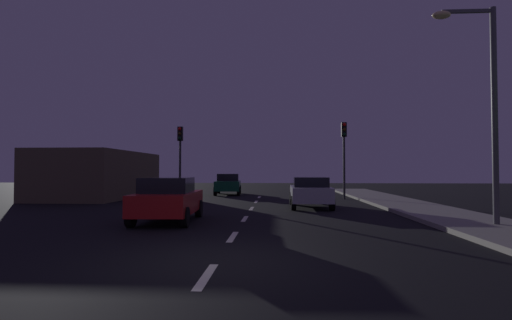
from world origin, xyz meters
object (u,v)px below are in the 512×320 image
(traffic_signal_left, at_px, (180,148))
(car_stopped_ahead, at_px, (310,192))
(street_lamp_right, at_px, (484,94))
(car_oncoming_far, at_px, (228,184))
(traffic_signal_right, at_px, (344,145))
(car_adjacent_lane, at_px, (168,199))

(traffic_signal_left, height_order, car_stopped_ahead, traffic_signal_left)
(street_lamp_right, bearing_deg, traffic_signal_left, 136.36)
(traffic_signal_left, bearing_deg, car_oncoming_far, 59.79)
(traffic_signal_right, relative_size, street_lamp_right, 0.70)
(car_stopped_ahead, bearing_deg, traffic_signal_right, 64.46)
(car_adjacent_lane, bearing_deg, street_lamp_right, -6.03)
(car_stopped_ahead, relative_size, car_adjacent_lane, 1.02)
(car_stopped_ahead, distance_m, street_lamp_right, 8.72)
(car_adjacent_lane, xyz_separation_m, car_oncoming_far, (0.14, 15.11, 0.00))
(traffic_signal_right, bearing_deg, car_oncoming_far, 150.99)
(car_adjacent_lane, relative_size, car_oncoming_far, 0.97)
(traffic_signal_right, height_order, car_adjacent_lane, traffic_signal_right)
(traffic_signal_left, relative_size, street_lamp_right, 0.67)
(car_stopped_ahead, distance_m, car_oncoming_far, 10.98)
(traffic_signal_left, distance_m, car_adjacent_lane, 11.32)
(car_oncoming_far, bearing_deg, street_lamp_right, -58.44)
(car_adjacent_lane, height_order, car_oncoming_far, car_oncoming_far)
(car_stopped_ahead, height_order, car_adjacent_lane, car_adjacent_lane)
(car_adjacent_lane, bearing_deg, traffic_signal_left, 102.39)
(car_adjacent_lane, bearing_deg, car_stopped_ahead, 45.53)
(traffic_signal_right, height_order, car_oncoming_far, traffic_signal_right)
(car_oncoming_far, bearing_deg, car_stopped_ahead, -61.66)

